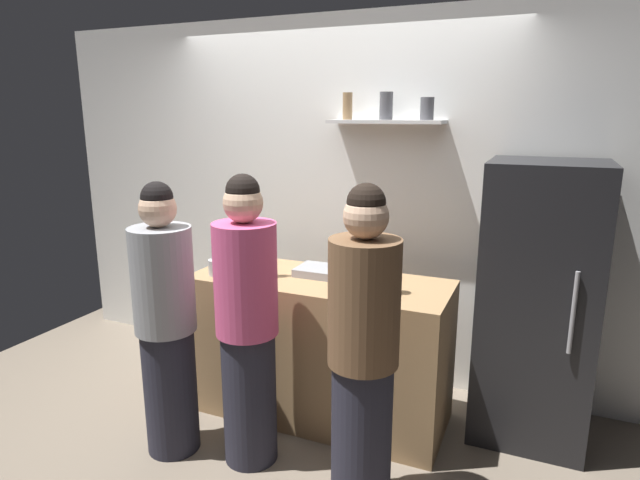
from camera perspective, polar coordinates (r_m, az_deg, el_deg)
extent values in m
plane|color=#726656|center=(3.38, -6.38, -21.55)|extent=(5.28, 5.28, 0.00)
cube|color=white|center=(3.95, 2.11, 4.24)|extent=(4.80, 0.10, 2.60)
cube|color=silver|center=(3.62, 7.04, 12.45)|extent=(0.77, 0.22, 0.02)
cylinder|color=olive|center=(3.71, 2.96, 14.11)|extent=(0.07, 0.07, 0.18)
cylinder|color=#4C4C51|center=(3.62, 7.08, 14.05)|extent=(0.09, 0.09, 0.18)
cylinder|color=#4C4C51|center=(3.55, 11.37, 13.61)|extent=(0.09, 0.09, 0.14)
cube|color=black|center=(3.42, 22.18, -6.30)|extent=(0.64, 0.61, 1.67)
cylinder|color=#99999E|center=(3.09, 25.44, -7.07)|extent=(0.02, 0.02, 0.45)
cube|color=#9E7A51|center=(3.50, 0.00, -11.40)|extent=(1.62, 0.64, 0.92)
cube|color=gray|center=(3.40, 0.40, -3.39)|extent=(0.34, 0.24, 0.05)
cylinder|color=#B2B2B7|center=(3.46, -11.06, -2.89)|extent=(0.10, 0.10, 0.10)
cylinder|color=silver|center=(3.45, -11.49, -1.92)|extent=(0.01, 0.01, 0.16)
cylinder|color=silver|center=(3.42, -10.91, -1.87)|extent=(0.01, 0.01, 0.18)
cylinder|color=silver|center=(3.44, -11.15, -1.71)|extent=(0.01, 0.01, 0.19)
cylinder|color=silver|center=(3.45, -10.72, -1.92)|extent=(0.03, 0.03, 0.15)
cylinder|color=silver|center=(3.44, -10.85, -2.02)|extent=(0.01, 0.02, 0.15)
cylinder|color=#19471E|center=(3.52, -8.32, -1.67)|extent=(0.07, 0.07, 0.20)
cylinder|color=#19471E|center=(3.48, -8.40, 0.61)|extent=(0.03, 0.03, 0.09)
cylinder|color=black|center=(3.47, -8.43, 1.43)|extent=(0.03, 0.03, 0.02)
cylinder|color=#B2BFB2|center=(3.37, -5.27, -2.35)|extent=(0.07, 0.07, 0.19)
cylinder|color=#B2BFB2|center=(3.33, -5.33, 0.00)|extent=(0.03, 0.03, 0.09)
cylinder|color=#333333|center=(3.32, -5.35, 0.91)|extent=(0.03, 0.03, 0.02)
cylinder|color=black|center=(3.10, 1.99, -3.59)|extent=(0.07, 0.07, 0.20)
cylinder|color=black|center=(3.07, 2.01, -1.15)|extent=(0.03, 0.03, 0.07)
cylinder|color=gold|center=(3.06, 2.02, -0.34)|extent=(0.03, 0.03, 0.02)
cylinder|color=#472814|center=(3.29, -7.83, -2.68)|extent=(0.08, 0.08, 0.21)
cylinder|color=#472814|center=(3.25, -7.91, -0.22)|extent=(0.03, 0.03, 0.08)
cylinder|color=maroon|center=(3.24, -7.94, 0.64)|extent=(0.04, 0.04, 0.02)
cylinder|color=silver|center=(3.07, 7.63, -3.98)|extent=(0.08, 0.08, 0.19)
cylinder|color=silver|center=(3.04, 7.69, -2.06)|extent=(0.04, 0.04, 0.02)
cylinder|color=blue|center=(3.04, 7.70, -1.71)|extent=(0.05, 0.05, 0.02)
cylinder|color=#262633|center=(3.14, -7.53, -16.23)|extent=(0.30, 0.30, 0.77)
cylinder|color=#D14C7F|center=(2.86, -7.95, -4.15)|extent=(0.34, 0.34, 0.61)
sphere|color=#D8AD8C|center=(2.77, -8.23, 3.94)|extent=(0.21, 0.21, 0.21)
sphere|color=black|center=(2.76, -8.27, 5.22)|extent=(0.18, 0.18, 0.18)
cylinder|color=#262633|center=(2.81, 4.46, -19.99)|extent=(0.30, 0.30, 0.77)
cylinder|color=brown|center=(2.50, 4.74, -6.70)|extent=(0.34, 0.34, 0.61)
sphere|color=#D8AD8C|center=(2.39, 4.93, 2.54)|extent=(0.21, 0.21, 0.21)
sphere|color=black|center=(2.38, 4.96, 4.01)|extent=(0.18, 0.18, 0.18)
cylinder|color=#262633|center=(3.32, -15.67, -15.16)|extent=(0.30, 0.30, 0.74)
cylinder|color=gray|center=(3.06, -16.46, -4.09)|extent=(0.34, 0.34, 0.59)
sphere|color=#D8AD8C|center=(2.97, -16.97, 3.22)|extent=(0.20, 0.20, 0.20)
sphere|color=black|center=(2.96, -17.05, 4.38)|extent=(0.17, 0.17, 0.17)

